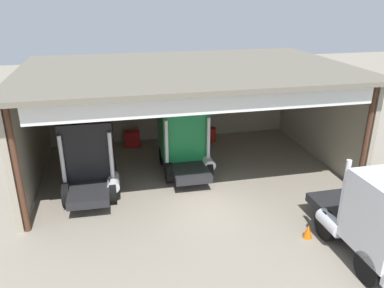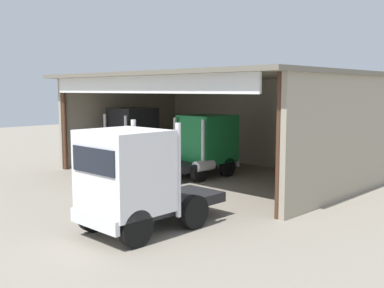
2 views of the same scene
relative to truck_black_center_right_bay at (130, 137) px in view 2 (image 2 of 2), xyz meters
name	(u,v)px [view 2 (image 2 of 2)]	position (x,y,z in m)	size (l,w,h in m)	color
ground_plane	(144,189)	(4.95, -3.04, -1.90)	(80.00, 80.00, 0.00)	gray
workshop_shed	(221,105)	(4.95, 2.50, 1.96)	(15.97, 10.27, 5.53)	#9E937F
truck_black_center_right_bay	(130,137)	(0.00, 0.00, 0.00)	(2.52, 4.25, 3.63)	black
truck_green_left_bay	(205,143)	(4.77, 1.42, -0.12)	(2.53, 4.65, 3.32)	#197F3D
truck_white_right_bay	(133,179)	(9.94, -7.61, -0.11)	(2.69, 5.25, 3.65)	white
oil_drum	(280,165)	(7.28, 4.99, -1.45)	(0.58, 0.58, 0.90)	#B21E19
tool_cart	(216,155)	(2.30, 5.20, -1.40)	(0.90, 0.60, 1.00)	red
traffic_cone	(144,205)	(8.22, -5.77, -1.62)	(0.36, 0.36, 0.56)	orange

